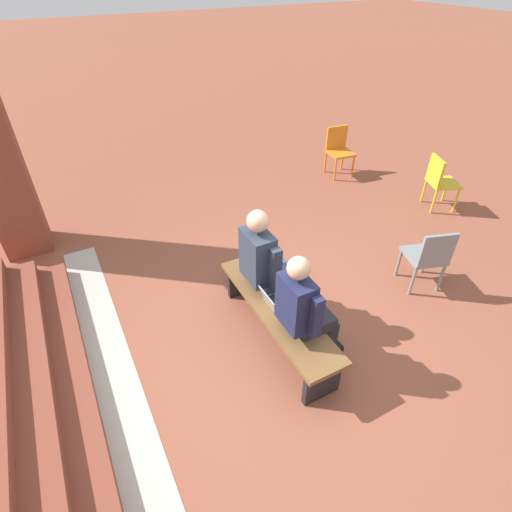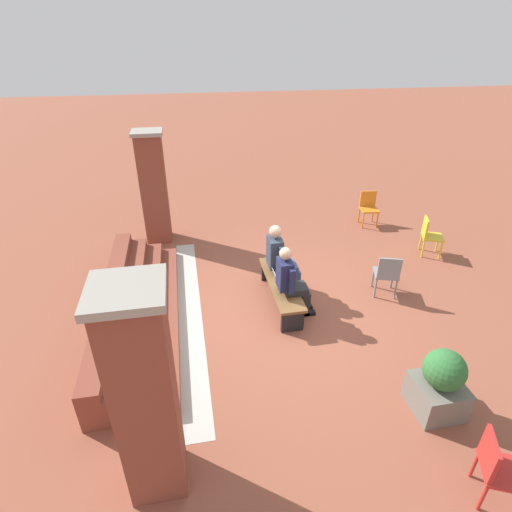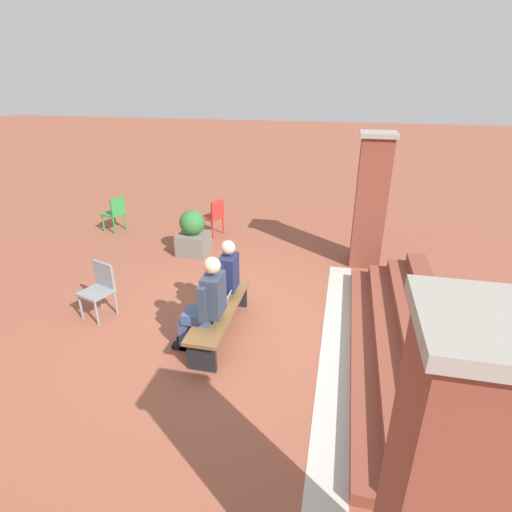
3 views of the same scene
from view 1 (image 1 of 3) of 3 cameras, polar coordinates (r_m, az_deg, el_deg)
name	(u,v)px [view 1 (image 1 of 3)]	position (r m, az deg, el deg)	size (l,w,h in m)	color
ground_plane	(276,354)	(4.20, 2.82, -13.82)	(60.00, 60.00, 0.00)	brown
concrete_strip	(122,400)	(4.07, -18.56, -18.96)	(5.20, 0.40, 0.01)	#B7B2A8
bench	(277,313)	(4.09, 3.09, -8.18)	(1.80, 0.44, 0.45)	brown
person_student	(305,308)	(3.67, 6.98, -7.43)	(0.52, 0.66, 1.31)	#232328
person_adult	(267,263)	(4.10, 1.57, -0.99)	(0.56, 0.71, 1.38)	#384C75
laptop	(276,302)	(3.99, 2.91, -6.65)	(0.32, 0.29, 0.21)	#9EA0A5
plastic_chair_mid_courtyard	(339,148)	(7.57, 11.74, 14.87)	(0.47, 0.47, 0.84)	orange
plastic_chair_far_right	(429,255)	(5.03, 23.44, 0.07)	(0.53, 0.53, 0.84)	gray
plastic_chair_near_bench_right	(440,180)	(6.89, 24.78, 9.87)	(0.55, 0.55, 0.84)	gold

